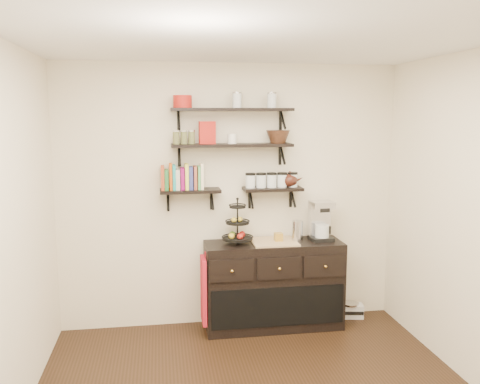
{
  "coord_description": "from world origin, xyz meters",
  "views": [
    {
      "loc": [
        -0.72,
        -3.39,
        2.19
      ],
      "look_at": [
        0.01,
        1.15,
        1.48
      ],
      "focal_mm": 38.0,
      "sensor_mm": 36.0,
      "label": 1
    }
  ],
  "objects_px": {
    "fruit_stand": "(238,229)",
    "coffee_maker": "(321,221)",
    "radio": "(350,310)",
    "sideboard": "(273,285)"
  },
  "relations": [
    {
      "from": "fruit_stand",
      "to": "coffee_maker",
      "type": "xyz_separation_m",
      "value": [
        0.87,
        0.03,
        0.04
      ]
    },
    {
      "from": "fruit_stand",
      "to": "sideboard",
      "type": "bearing_deg",
      "value": -0.45
    },
    {
      "from": "fruit_stand",
      "to": "coffee_maker",
      "type": "relative_size",
      "value": 1.1
    },
    {
      "from": "sideboard",
      "to": "radio",
      "type": "height_order",
      "value": "sideboard"
    },
    {
      "from": "sideboard",
      "to": "coffee_maker",
      "type": "distance_m",
      "value": 0.81
    },
    {
      "from": "fruit_stand",
      "to": "radio",
      "type": "height_order",
      "value": "fruit_stand"
    },
    {
      "from": "coffee_maker",
      "to": "radio",
      "type": "xyz_separation_m",
      "value": [
        0.38,
        0.07,
        -1.01
      ]
    },
    {
      "from": "sideboard",
      "to": "coffee_maker",
      "type": "relative_size",
      "value": 3.41
    },
    {
      "from": "coffee_maker",
      "to": "sideboard",
      "type": "bearing_deg",
      "value": 179.45
    },
    {
      "from": "radio",
      "to": "fruit_stand",
      "type": "bearing_deg",
      "value": -165.66
    }
  ]
}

